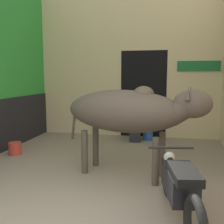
# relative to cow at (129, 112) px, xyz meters

# --- Properties ---
(wall_back_with_doorway) EXTENTS (4.83, 0.93, 4.10)m
(wall_back_with_doorway) POSITION_rel_cow_xyz_m (-0.31, 3.15, 0.66)
(wall_back_with_doorway) COLOR beige
(wall_back_with_doorway) RESTS_ON ground_plane
(cow) EXTENTS (2.41, 1.14, 1.50)m
(cow) POSITION_rel_cow_xyz_m (0.00, 0.00, 0.00)
(cow) COLOR #4C4238
(cow) RESTS_ON ground_plane
(motorcycle_near) EXTENTS (0.59, 1.90, 0.74)m
(motorcycle_near) POSITION_rel_cow_xyz_m (0.74, -1.29, -0.65)
(motorcycle_near) COLOR black
(motorcycle_near) RESTS_ON ground_plane
(shopkeeper_seated) EXTENTS (0.39, 0.34, 1.26)m
(shopkeeper_seated) POSITION_rel_cow_xyz_m (-0.16, 2.34, -0.40)
(shopkeeper_seated) COLOR #282833
(shopkeeper_seated) RESTS_ON ground_plane
(plastic_stool) EXTENTS (0.36, 0.36, 0.46)m
(plastic_stool) POSITION_rel_cow_xyz_m (0.14, 2.52, -0.82)
(plastic_stool) COLOR #2856B2
(plastic_stool) RESTS_ON ground_plane
(bucket) EXTENTS (0.26, 0.26, 0.26)m
(bucket) POSITION_rel_cow_xyz_m (-2.51, 0.68, -0.94)
(bucket) COLOR #C63D33
(bucket) RESTS_ON ground_plane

